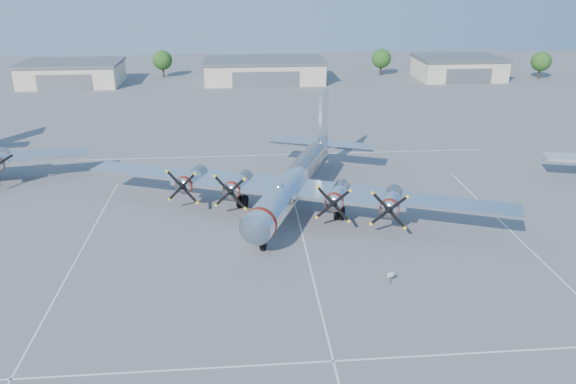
{
  "coord_description": "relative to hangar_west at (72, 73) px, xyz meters",
  "views": [
    {
      "loc": [
        -5.95,
        -53.85,
        25.86
      ],
      "look_at": [
        -1.13,
        2.25,
        3.2
      ],
      "focal_mm": 35.0,
      "sensor_mm": 36.0,
      "label": 1
    }
  ],
  "objects": [
    {
      "name": "ground",
      "position": [
        45.0,
        -81.96,
        -2.71
      ],
      "size": [
        260.0,
        260.0,
        0.0
      ],
      "primitive_type": "plane",
      "color": "#5D5D60",
      "rests_on": "ground"
    },
    {
      "name": "hangar_east",
      "position": [
        93.0,
        0.0,
        0.0
      ],
      "size": [
        20.6,
        14.6,
        5.4
      ],
      "color": "beige",
      "rests_on": "ground"
    },
    {
      "name": "tree_far_east",
      "position": [
        113.0,
        -1.96,
        1.51
      ],
      "size": [
        4.8,
        4.8,
        6.64
      ],
      "color": "#382619",
      "rests_on": "ground"
    },
    {
      "name": "parking_lines",
      "position": [
        45.0,
        -83.71,
        -2.71
      ],
      "size": [
        60.0,
        50.08,
        0.01
      ],
      "color": "silver",
      "rests_on": "ground"
    },
    {
      "name": "main_bomber_b29",
      "position": [
        44.95,
        -76.3,
        -2.71
      ],
      "size": [
        56.97,
        48.35,
        10.67
      ],
      "primitive_type": null,
      "rotation": [
        0.0,
        0.0,
        -0.37
      ],
      "color": "white",
      "rests_on": "ground"
    },
    {
      "name": "hangar_west",
      "position": [
        0.0,
        0.0,
        0.0
      ],
      "size": [
        22.6,
        14.6,
        5.4
      ],
      "color": "beige",
      "rests_on": "ground"
    },
    {
      "name": "hangar_center",
      "position": [
        45.0,
        -0.0,
        -0.0
      ],
      "size": [
        28.6,
        14.6,
        5.4
      ],
      "color": "beige",
      "rests_on": "ground"
    },
    {
      "name": "info_placard",
      "position": [
        51.63,
        -94.03,
        -1.95
      ],
      "size": [
        0.56,
        0.2,
        1.09
      ],
      "rotation": [
        0.0,
        0.0,
        0.29
      ],
      "color": "black",
      "rests_on": "ground"
    },
    {
      "name": "tree_east",
      "position": [
        75.0,
        6.04,
        1.51
      ],
      "size": [
        4.8,
        4.8,
        6.64
      ],
      "color": "#382619",
      "rests_on": "ground"
    },
    {
      "name": "tree_west",
      "position": [
        20.0,
        8.04,
        1.51
      ],
      "size": [
        4.8,
        4.8,
        6.64
      ],
      "color": "#382619",
      "rests_on": "ground"
    }
  ]
}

